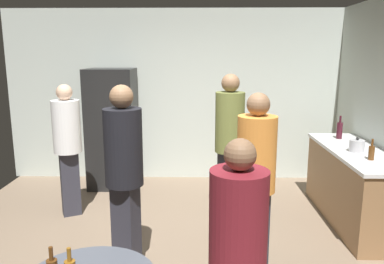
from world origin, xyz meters
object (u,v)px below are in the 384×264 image
object	(u,v)px
refrigerator	(112,128)
person_in_orange_shirt	(256,173)
person_in_olive_shirt	(229,137)
kettle	(357,146)
person_in_black_shirt	(124,167)
person_in_maroon_shirt	(238,248)
beer_bottle_on_counter	(371,152)
wine_bottle_on_counter	(340,130)
person_in_white_shirt	(67,140)

from	to	relation	value
refrigerator	person_in_orange_shirt	xyz separation A→B (m)	(1.81, -2.49, 0.10)
person_in_olive_shirt	person_in_orange_shirt	xyz separation A→B (m)	(0.14, -1.18, -0.06)
kettle	person_in_olive_shirt	xyz separation A→B (m)	(-1.48, 0.04, 0.09)
person_in_black_shirt	person_in_orange_shirt	distance (m)	1.17
person_in_orange_shirt	person_in_maroon_shirt	bearing A→B (deg)	38.49
kettle	beer_bottle_on_counter	size ratio (longest dim) A/B	1.06
wine_bottle_on_counter	person_in_orange_shirt	bearing A→B (deg)	-126.83
kettle	person_in_olive_shirt	distance (m)	1.48
refrigerator	person_in_maroon_shirt	distance (m)	3.97
refrigerator	person_in_black_shirt	xyz separation A→B (m)	(0.65, -2.44, 0.14)
person_in_white_shirt	person_in_orange_shirt	size ratio (longest dim) A/B	0.97
person_in_black_shirt	person_in_olive_shirt	bearing A→B (deg)	162.15
beer_bottle_on_counter	person_in_white_shirt	bearing A→B (deg)	170.56
person_in_white_shirt	person_in_black_shirt	xyz separation A→B (m)	(0.96, -1.33, 0.07)
beer_bottle_on_counter	person_in_black_shirt	world-z (taller)	person_in_black_shirt
refrigerator	wine_bottle_on_counter	bearing A→B (deg)	-11.47
wine_bottle_on_counter	person_in_maroon_shirt	world-z (taller)	person_in_maroon_shirt
beer_bottle_on_counter	person_in_maroon_shirt	bearing A→B (deg)	-129.59
beer_bottle_on_counter	person_in_white_shirt	world-z (taller)	person_in_white_shirt
beer_bottle_on_counter	person_in_olive_shirt	world-z (taller)	person_in_olive_shirt
beer_bottle_on_counter	person_in_olive_shirt	distance (m)	1.54
kettle	beer_bottle_on_counter	xyz separation A→B (m)	(0.02, -0.34, 0.01)
kettle	person_in_orange_shirt	xyz separation A→B (m)	(-1.34, -1.14, 0.03)
refrigerator	person_in_black_shirt	world-z (taller)	refrigerator
beer_bottle_on_counter	person_in_orange_shirt	bearing A→B (deg)	-149.34
refrigerator	person_in_maroon_shirt	world-z (taller)	refrigerator
person_in_olive_shirt	person_in_white_shirt	distance (m)	1.99
beer_bottle_on_counter	person_in_orange_shirt	world-z (taller)	person_in_orange_shirt
person_in_maroon_shirt	person_in_olive_shirt	bearing A→B (deg)	-120.03
person_in_orange_shirt	person_in_olive_shirt	bearing A→B (deg)	-121.59
kettle	person_in_black_shirt	bearing A→B (deg)	-156.53
beer_bottle_on_counter	kettle	bearing A→B (deg)	92.76
beer_bottle_on_counter	person_in_maroon_shirt	world-z (taller)	person_in_maroon_shirt
beer_bottle_on_counter	person_in_black_shirt	xyz separation A→B (m)	(-2.52, -0.75, 0.05)
wine_bottle_on_counter	person_in_black_shirt	distance (m)	3.11
wine_bottle_on_counter	person_in_olive_shirt	distance (m)	1.66
person_in_olive_shirt	person_in_black_shirt	world-z (taller)	person_in_olive_shirt
person_in_maroon_shirt	person_in_orange_shirt	bearing A→B (deg)	-129.97
person_in_olive_shirt	person_in_white_shirt	world-z (taller)	person_in_olive_shirt
refrigerator	beer_bottle_on_counter	distance (m)	3.59
beer_bottle_on_counter	person_in_white_shirt	distance (m)	3.52
beer_bottle_on_counter	person_in_orange_shirt	size ratio (longest dim) A/B	0.13
beer_bottle_on_counter	wine_bottle_on_counter	bearing A→B (deg)	88.46
refrigerator	wine_bottle_on_counter	size ratio (longest dim) A/B	5.81
refrigerator	beer_bottle_on_counter	world-z (taller)	refrigerator
refrigerator	person_in_white_shirt	xyz separation A→B (m)	(-0.31, -1.11, 0.07)
kettle	person_in_black_shirt	xyz separation A→B (m)	(-2.50, -1.09, 0.07)
refrigerator	person_in_white_shirt	bearing A→B (deg)	-105.61
person_in_white_shirt	beer_bottle_on_counter	bearing A→B (deg)	54.75
kettle	wine_bottle_on_counter	size ratio (longest dim) A/B	0.79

